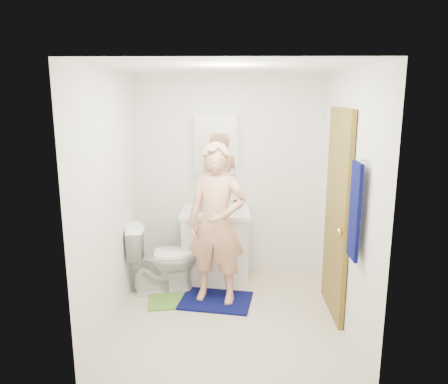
{
  "coord_description": "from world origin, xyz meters",
  "views": [
    {
      "loc": [
        0.03,
        -3.98,
        2.18
      ],
      "look_at": [
        -0.04,
        0.25,
        1.22
      ],
      "focal_mm": 35.0,
      "sensor_mm": 36.0,
      "label": 1
    }
  ],
  "objects_px": {
    "towel": "(355,211)",
    "man": "(217,224)",
    "vanity_cabinet": "(216,247)",
    "toilet": "(162,258)",
    "soap_dispenser": "(199,202)",
    "medicine_cabinet": "(216,144)",
    "toothbrush_cup": "(237,204)"
  },
  "relations": [
    {
      "from": "towel",
      "to": "man",
      "type": "bearing_deg",
      "value": 141.74
    },
    {
      "from": "towel",
      "to": "toilet",
      "type": "distance_m",
      "value": 2.27
    },
    {
      "from": "medicine_cabinet",
      "to": "toothbrush_cup",
      "type": "relative_size",
      "value": 6.34
    },
    {
      "from": "vanity_cabinet",
      "to": "medicine_cabinet",
      "type": "height_order",
      "value": "medicine_cabinet"
    },
    {
      "from": "vanity_cabinet",
      "to": "medicine_cabinet",
      "type": "xyz_separation_m",
      "value": [
        0.0,
        0.22,
        1.2
      ]
    },
    {
      "from": "vanity_cabinet",
      "to": "soap_dispenser",
      "type": "relative_size",
      "value": 3.78
    },
    {
      "from": "vanity_cabinet",
      "to": "towel",
      "type": "bearing_deg",
      "value": -51.53
    },
    {
      "from": "towel",
      "to": "toothbrush_cup",
      "type": "bearing_deg",
      "value": 119.76
    },
    {
      "from": "toilet",
      "to": "soap_dispenser",
      "type": "bearing_deg",
      "value": -63.34
    },
    {
      "from": "soap_dispenser",
      "to": "man",
      "type": "relative_size",
      "value": 0.13
    },
    {
      "from": "toilet",
      "to": "man",
      "type": "xyz_separation_m",
      "value": [
        0.61,
        -0.25,
        0.47
      ]
    },
    {
      "from": "towel",
      "to": "toilet",
      "type": "bearing_deg",
      "value": 146.83
    },
    {
      "from": "medicine_cabinet",
      "to": "toothbrush_cup",
      "type": "distance_m",
      "value": 0.76
    },
    {
      "from": "towel",
      "to": "man",
      "type": "xyz_separation_m",
      "value": [
        -1.15,
        0.91,
        -0.38
      ]
    },
    {
      "from": "towel",
      "to": "toothbrush_cup",
      "type": "xyz_separation_m",
      "value": [
        -0.92,
        1.62,
        -0.36
      ]
    },
    {
      "from": "toothbrush_cup",
      "to": "soap_dispenser",
      "type": "bearing_deg",
      "value": -159.45
    },
    {
      "from": "toilet",
      "to": "toothbrush_cup",
      "type": "xyz_separation_m",
      "value": [
        0.84,
        0.46,
        0.5
      ]
    },
    {
      "from": "vanity_cabinet",
      "to": "towel",
      "type": "xyz_separation_m",
      "value": [
        1.18,
        -1.48,
        0.85
      ]
    },
    {
      "from": "medicine_cabinet",
      "to": "vanity_cabinet",
      "type": "bearing_deg",
      "value": -90.0
    },
    {
      "from": "vanity_cabinet",
      "to": "toilet",
      "type": "height_order",
      "value": "vanity_cabinet"
    },
    {
      "from": "toilet",
      "to": "man",
      "type": "relative_size",
      "value": 0.47
    },
    {
      "from": "vanity_cabinet",
      "to": "towel",
      "type": "distance_m",
      "value": 2.08
    },
    {
      "from": "toilet",
      "to": "man",
      "type": "height_order",
      "value": "man"
    },
    {
      "from": "vanity_cabinet",
      "to": "toothbrush_cup",
      "type": "height_order",
      "value": "toothbrush_cup"
    },
    {
      "from": "soap_dispenser",
      "to": "toothbrush_cup",
      "type": "height_order",
      "value": "soap_dispenser"
    },
    {
      "from": "toilet",
      "to": "soap_dispenser",
      "type": "relative_size",
      "value": 3.71
    },
    {
      "from": "towel",
      "to": "medicine_cabinet",
      "type": "bearing_deg",
      "value": 124.61
    },
    {
      "from": "towel",
      "to": "toilet",
      "type": "xyz_separation_m",
      "value": [
        -1.76,
        1.15,
        -0.86
      ]
    },
    {
      "from": "vanity_cabinet",
      "to": "soap_dispenser",
      "type": "distance_m",
      "value": 0.59
    },
    {
      "from": "vanity_cabinet",
      "to": "man",
      "type": "relative_size",
      "value": 0.47
    },
    {
      "from": "soap_dispenser",
      "to": "toilet",
      "type": "bearing_deg",
      "value": -142.99
    },
    {
      "from": "medicine_cabinet",
      "to": "towel",
      "type": "relative_size",
      "value": 0.87
    }
  ]
}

